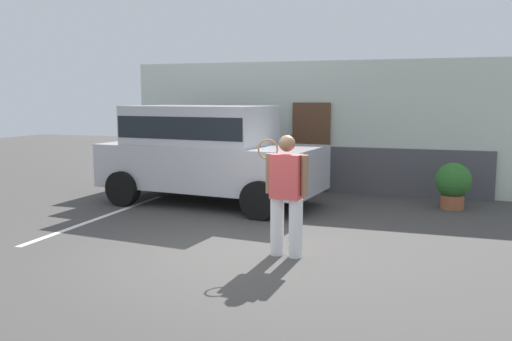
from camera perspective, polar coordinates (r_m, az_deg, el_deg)
name	(u,v)px	position (r m, az deg, el deg)	size (l,w,h in m)	color
ground_plane	(233,254)	(7.92, -2.43, -8.67)	(40.00, 40.00, 0.00)	#423F3D
parking_stripe_0	(103,217)	(10.67, -15.69, -4.66)	(0.12, 4.40, 0.01)	silver
house_frontage	(318,130)	(13.14, 6.50, 4.19)	(9.38, 0.40, 3.07)	silver
parked_suv	(206,149)	(11.46, -5.22, 2.22)	(4.78, 2.56, 2.05)	#B7B7BC
tennis_player_man	(286,194)	(7.62, 3.19, -2.42)	(0.77, 0.32, 1.71)	white
potted_plant_by_porch	(453,183)	(11.62, 19.89, -1.26)	(0.71, 0.71, 0.93)	#9E5638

